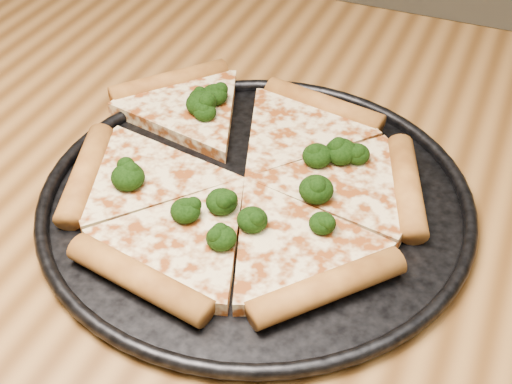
% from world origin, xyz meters
% --- Properties ---
extents(dining_table, '(1.20, 0.90, 0.75)m').
position_xyz_m(dining_table, '(0.00, 0.00, 0.66)').
color(dining_table, brown).
rests_on(dining_table, ground).
extents(pizza_pan, '(0.42, 0.42, 0.02)m').
position_xyz_m(pizza_pan, '(0.06, -0.01, 0.76)').
color(pizza_pan, black).
rests_on(pizza_pan, dining_table).
extents(pizza, '(0.39, 0.38, 0.03)m').
position_xyz_m(pizza, '(0.04, 0.01, 0.77)').
color(pizza, beige).
rests_on(pizza, pizza_pan).
extents(broccoli_florets, '(0.22, 0.23, 0.02)m').
position_xyz_m(broccoli_florets, '(0.04, 0.02, 0.78)').
color(broccoli_florets, black).
rests_on(broccoli_florets, pizza).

